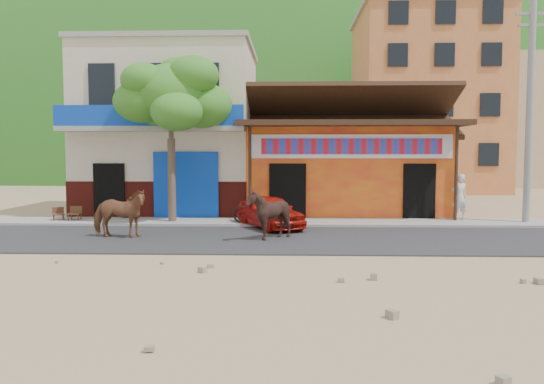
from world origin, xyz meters
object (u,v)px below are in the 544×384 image
(cow_dark, at_px, (268,214))
(cafe_chair_right, at_px, (58,208))
(tree, at_px, (171,139))
(red_car, at_px, (270,211))
(scooter, at_px, (256,210))
(cow_tan, at_px, (119,213))
(pedestrian, at_px, (460,197))
(cafe_chair_left, at_px, (74,207))
(utility_pole, at_px, (530,110))

(cow_dark, bearing_deg, cafe_chair_right, -116.77)
(cow_dark, bearing_deg, tree, -135.52)
(red_car, bearing_deg, scooter, 105.22)
(cow_dark, bearing_deg, cow_tan, -94.16)
(scooter, relative_size, pedestrian, 1.02)
(scooter, height_order, cafe_chair_right, scooter)
(cow_tan, xyz_separation_m, red_car, (4.49, 2.27, -0.17))
(cow_tan, xyz_separation_m, cafe_chair_right, (-3.42, 3.50, -0.22))
(cow_dark, xyz_separation_m, pedestrian, (6.94, 4.23, 0.19))
(tree, height_order, red_car, tree)
(tree, relative_size, cafe_chair_left, 6.40)
(cafe_chair_right, bearing_deg, utility_pole, -28.49)
(pedestrian, bearing_deg, utility_pole, 148.44)
(tree, bearing_deg, pedestrian, 4.07)
(tree, height_order, cafe_chair_right, tree)
(cow_dark, distance_m, pedestrian, 8.13)
(tree, xyz_separation_m, pedestrian, (10.59, 0.75, -2.15))
(cow_dark, relative_size, pedestrian, 0.87)
(cow_tan, relative_size, cow_dark, 1.17)
(cafe_chair_left, bearing_deg, cafe_chair_right, 175.57)
(red_car, relative_size, pedestrian, 1.95)
(utility_pole, xyz_separation_m, cow_tan, (-13.69, -3.50, -3.34))
(tree, relative_size, scooter, 3.45)
(red_car, bearing_deg, cafe_chair_left, 142.12)
(utility_pole, height_order, cafe_chair_left, utility_pole)
(red_car, distance_m, cafe_chair_left, 7.40)
(scooter, bearing_deg, cafe_chair_right, 98.05)
(pedestrian, bearing_deg, scooter, -7.97)
(scooter, bearing_deg, cafe_chair_left, 97.61)
(utility_pole, relative_size, red_car, 2.42)
(cow_tan, xyz_separation_m, scooter, (3.99, 2.80, -0.20))
(utility_pole, xyz_separation_m, red_car, (-9.20, -1.23, -3.52))
(tree, relative_size, red_car, 1.81)
(cafe_chair_left, relative_size, cafe_chair_right, 1.07)
(red_car, relative_size, scooter, 1.90)
(cow_tan, bearing_deg, pedestrian, -68.12)
(utility_pole, height_order, pedestrian, utility_pole)
(utility_pole, bearing_deg, tree, -179.10)
(cafe_chair_right, bearing_deg, cafe_chair_left, -28.92)
(cow_tan, height_order, red_car, cow_tan)
(red_car, height_order, cafe_chair_left, red_car)
(scooter, bearing_deg, cow_tan, 138.56)
(cow_tan, height_order, scooter, cow_tan)
(tree, xyz_separation_m, utility_pole, (12.80, 0.20, 1.00))
(pedestrian, bearing_deg, cafe_chair_left, -15.25)
(tree, xyz_separation_m, red_car, (3.60, -1.03, -2.52))
(cow_dark, distance_m, scooter, 3.03)
(red_car, xyz_separation_m, scooter, (-0.50, 0.53, -0.03))
(cow_dark, relative_size, cafe_chair_left, 1.59)
(cow_dark, relative_size, scooter, 0.85)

